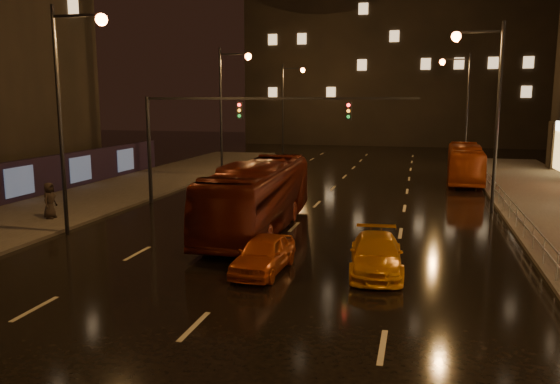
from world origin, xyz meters
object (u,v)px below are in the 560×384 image
object	(u,v)px
bus_red	(258,196)
taxi_near	(264,254)
pedestrian_c	(50,200)
bus_curb	(465,163)
taxi_far	(376,254)

from	to	relation	value
bus_red	taxi_near	xyz separation A→B (m)	(2.00, -6.04, -0.95)
pedestrian_c	bus_curb	bearing A→B (deg)	-53.52
bus_red	taxi_near	size ratio (longest dim) A/B	3.02
bus_curb	taxi_far	xyz separation A→B (m)	(-4.65, -23.61, -0.74)
bus_curb	taxi_near	xyz separation A→B (m)	(-8.50, -24.58, -0.73)
bus_red	bus_curb	size ratio (longest dim) A/B	1.16
taxi_far	pedestrian_c	bearing A→B (deg)	160.68
taxi_near	pedestrian_c	xyz separation A→B (m)	(-12.64, 5.20, 0.41)
taxi_far	pedestrian_c	world-z (taller)	pedestrian_c
bus_red	pedestrian_c	bearing A→B (deg)	-177.28
bus_curb	taxi_far	size ratio (longest dim) A/B	2.24
taxi_near	taxi_far	world-z (taller)	taxi_near
bus_red	pedestrian_c	size ratio (longest dim) A/B	6.34
bus_red	taxi_far	xyz separation A→B (m)	(5.85, -5.07, -0.96)
bus_curb	bus_red	bearing A→B (deg)	-117.46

